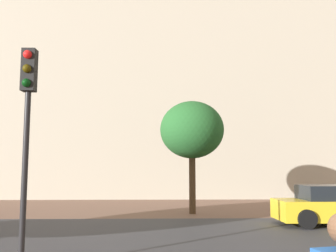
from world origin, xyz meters
The scene contains 6 objects.
ground_plane centered at (0.00, 10.00, 0.00)m, with size 120.00×120.00×0.00m, color brown.
street_asphalt_strip centered at (0.00, 8.38, 0.00)m, with size 120.00×6.15×0.00m, color #38383D.
landmark_building centered at (2.30, 25.32, 10.89)m, with size 29.80×11.25×34.88m.
car_yellow centered at (6.38, 9.73, 0.67)m, with size 4.10×1.93×1.39m.
traffic_light_pole centered at (-2.61, 4.16, 3.15)m, with size 0.28×0.34×4.50m.
tree_curb_far centered at (1.59, 12.96, 3.69)m, with size 2.87×2.87×5.00m.
Camera 1 is at (0.12, -3.34, 2.04)m, focal length 38.95 mm.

